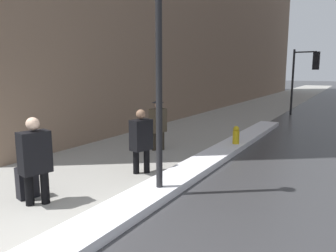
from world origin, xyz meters
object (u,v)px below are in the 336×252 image
(pedestrian_trailing, at_px, (141,138))
(rolling_suitcase, at_px, (27,183))
(lamp_post, at_px, (159,41))
(pedestrian_in_fedora, at_px, (158,122))
(fire_hydrant, at_px, (236,138))
(traffic_light_near, at_px, (307,68))
(pedestrian_in_glasses, at_px, (35,157))

(pedestrian_trailing, xyz_separation_m, rolling_suitcase, (-0.99, -2.27, -0.52))
(lamp_post, distance_m, rolling_suitcase, 3.53)
(pedestrian_in_fedora, relative_size, fire_hydrant, 2.22)
(traffic_light_near, bearing_deg, rolling_suitcase, -93.95)
(lamp_post, bearing_deg, fire_hydrant, 89.29)
(traffic_light_near, relative_size, rolling_suitcase, 3.62)
(pedestrian_trailing, bearing_deg, pedestrian_in_glasses, 1.05)
(pedestrian_in_fedora, distance_m, fire_hydrant, 2.41)
(fire_hydrant, bearing_deg, traffic_light_near, 85.27)
(pedestrian_in_glasses, bearing_deg, pedestrian_in_fedora, -162.12)
(pedestrian_trailing, height_order, pedestrian_in_fedora, pedestrian_in_fedora)
(pedestrian_in_fedora, bearing_deg, pedestrian_in_glasses, 17.88)
(pedestrian_in_fedora, distance_m, rolling_suitcase, 4.39)
(lamp_post, bearing_deg, pedestrian_in_fedora, 122.07)
(traffic_light_near, bearing_deg, lamp_post, -86.50)
(pedestrian_trailing, bearing_deg, traffic_light_near, -173.90)
(pedestrian_trailing, bearing_deg, fire_hydrant, 176.84)
(pedestrian_in_fedora, xyz_separation_m, rolling_suitcase, (-0.15, -4.35, -0.55))
(fire_hydrant, bearing_deg, pedestrian_in_fedora, -144.90)
(rolling_suitcase, bearing_deg, pedestrian_in_glasses, 88.93)
(fire_hydrant, bearing_deg, pedestrian_in_glasses, -105.97)
(pedestrian_trailing, xyz_separation_m, pedestrian_in_fedora, (-0.83, 2.08, 0.03))
(lamp_post, distance_m, pedestrian_in_fedora, 4.06)
(pedestrian_in_glasses, height_order, fire_hydrant, pedestrian_in_glasses)
(traffic_light_near, xyz_separation_m, pedestrian_trailing, (-1.84, -12.43, -1.65))
(pedestrian_in_glasses, distance_m, pedestrian_trailing, 2.45)
(fire_hydrant, bearing_deg, rolling_suitcase, -110.04)
(pedestrian_in_glasses, bearing_deg, lamp_post, 146.93)
(pedestrian_in_fedora, bearing_deg, lamp_post, 46.59)
(lamp_post, bearing_deg, traffic_light_near, 86.58)
(rolling_suitcase, bearing_deg, pedestrian_in_fedora, -167.49)
(lamp_post, xyz_separation_m, fire_hydrant, (0.05, 4.35, -2.50))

